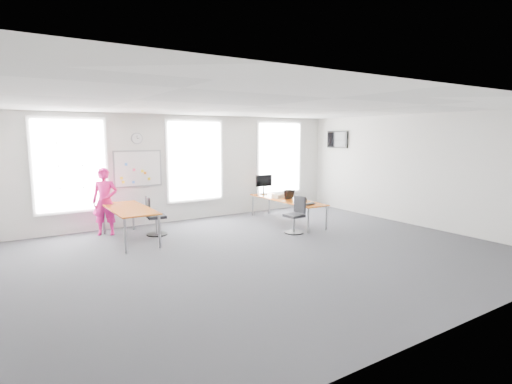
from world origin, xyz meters
TOP-DOWN VIEW (x-y plane):
  - floor at (0.00, 0.00)m, footprint 10.00×10.00m
  - ceiling at (0.00, 0.00)m, footprint 10.00×10.00m
  - wall_back at (0.00, 4.00)m, footprint 10.00×0.00m
  - wall_front at (0.00, -4.00)m, footprint 10.00×0.00m
  - wall_right at (5.00, 0.00)m, footprint 0.00×10.00m
  - window_left at (-3.00, 3.97)m, footprint 1.60×0.06m
  - window_mid at (0.30, 3.97)m, footprint 1.60×0.06m
  - window_right at (3.30, 3.97)m, footprint 1.60×0.06m
  - desk_right at (2.24, 2.14)m, footprint 0.73×2.72m
  - desk_left at (-2.01, 2.54)m, footprint 0.85×2.11m
  - chair_right at (1.71, 1.05)m, footprint 0.49×0.49m
  - chair_left at (-1.37, 2.73)m, footprint 0.51×0.51m
  - person at (-2.35, 3.41)m, footprint 0.71×0.61m
  - whiteboard at (-1.35, 3.97)m, footprint 1.20×0.03m
  - wall_clock at (-1.35, 3.97)m, footprint 0.30×0.04m
  - tv at (4.95, 3.00)m, footprint 0.06×0.90m
  - keyboard at (2.10, 1.08)m, footprint 0.53×0.33m
  - mouse at (2.38, 1.20)m, footprint 0.07×0.11m
  - lens_cap at (2.40, 1.46)m, footprint 0.08×0.08m
  - headphones at (2.42, 1.61)m, footprint 0.16×0.08m
  - laptop_sleeve at (2.30, 2.11)m, footprint 0.33×0.23m
  - paper_stack at (2.18, 2.46)m, footprint 0.37×0.32m
  - monitor at (2.24, 3.29)m, footprint 0.53×0.22m

SIDE VIEW (x-z plane):
  - floor at x=0.00m, z-range 0.00..0.00m
  - chair_right at x=1.71m, z-range -0.06..0.86m
  - chair_left at x=-1.37m, z-range -0.06..0.89m
  - desk_right at x=2.24m, z-range 0.29..0.95m
  - lens_cap at x=2.40m, z-range 0.66..0.67m
  - keyboard at x=2.10m, z-range 0.66..0.69m
  - mouse at x=2.38m, z-range 0.66..0.70m
  - headphones at x=2.42m, z-range 0.66..0.75m
  - desk_left at x=-2.01m, z-range 0.32..1.09m
  - paper_stack at x=2.18m, z-range 0.66..0.77m
  - laptop_sleeve at x=2.30m, z-range 0.66..0.92m
  - person at x=-2.35m, z-range 0.00..1.66m
  - monitor at x=2.24m, z-range 0.72..1.31m
  - wall_back at x=0.00m, z-range -3.50..6.50m
  - wall_front at x=0.00m, z-range -3.50..6.50m
  - wall_right at x=5.00m, z-range -3.50..6.50m
  - whiteboard at x=-1.35m, z-range 1.10..2.00m
  - window_left at x=-3.00m, z-range 0.60..2.80m
  - window_mid at x=0.30m, z-range 0.60..2.80m
  - window_right at x=3.30m, z-range 0.60..2.80m
  - tv at x=4.95m, z-range 2.02..2.57m
  - wall_clock at x=-1.35m, z-range 2.20..2.50m
  - ceiling at x=0.00m, z-range 3.00..3.00m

